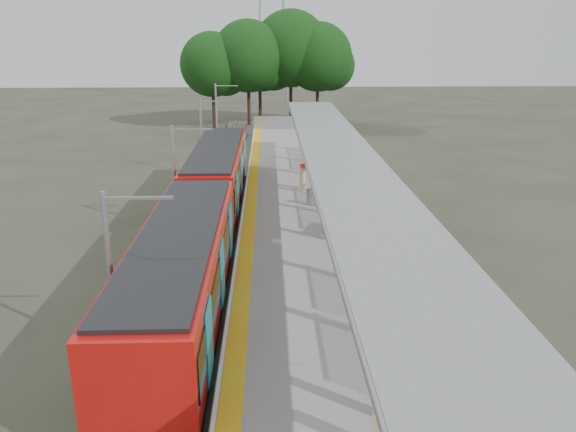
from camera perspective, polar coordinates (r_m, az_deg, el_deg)
The scene contains 13 objects.
trackbed at distance 30.22m, azimuth -7.47°, elevation -0.52°, with size 3.00×70.00×0.24m, color #59544C.
platform at distance 29.99m, azimuth 1.09°, elevation 0.26°, with size 6.00×50.00×1.00m, color gray.
tactile_strip at distance 29.82m, azimuth -3.80°, elevation 1.14°, with size 0.60×50.00×0.02m, color gold.
end_fence at distance 54.09m, azimuth -0.30°, elevation 9.49°, with size 6.00×0.10×1.20m, color #9EA0A5.
train at distance 25.55m, azimuth -8.51°, elevation 0.51°, with size 2.74×27.60×3.62m.
canopy at distance 25.49m, azimuth 5.22°, elevation 5.60°, with size 3.27×38.00×3.66m.
tree_cluster at distance 62.20m, azimuth -1.80°, elevation 15.97°, with size 18.22×9.90×12.20m.
catenary_masts at distance 28.71m, azimuth -11.29°, elevation 4.10°, with size 2.08×48.16×5.40m.
bench_mid at distance 25.52m, azimuth 5.20°, elevation -0.56°, with size 1.01×1.60×1.05m.
bench_far at distance 31.31m, azimuth 4.87°, elevation 2.90°, with size 0.65×1.49×0.98m.
info_pillar_near at distance 12.94m, azimuth 9.48°, elevation -19.91°, with size 0.40×0.40×1.76m.
info_pillar_far at distance 32.11m, azimuth 1.52°, elevation 3.71°, with size 0.37×0.37×1.64m.
litter_bin at distance 29.74m, azimuth 2.31°, elevation 1.98°, with size 0.43×0.43×0.87m, color #9EA0A5.
Camera 1 is at (-1.54, -8.51, 9.68)m, focal length 35.00 mm.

